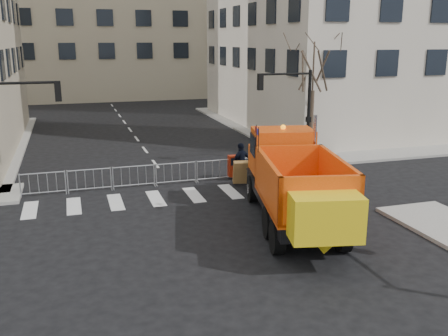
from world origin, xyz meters
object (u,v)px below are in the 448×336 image
object	(u,v)px
cop_b	(254,171)
newspaper_box	(233,166)
cop_c	(241,162)
cop_a	(276,172)
plow_truck	(294,180)

from	to	relation	value
cop_b	newspaper_box	xyz separation A→B (m)	(-0.49, 1.88, -0.14)
cop_c	newspaper_box	size ratio (longest dim) A/B	1.83
cop_b	cop_a	bearing A→B (deg)	169.58
plow_truck	cop_a	xyz separation A→B (m)	(1.14, 4.42, -0.91)
plow_truck	cop_b	distance (m)	5.26
plow_truck	cop_b	size ratio (longest dim) A/B	6.51
cop_c	plow_truck	bearing A→B (deg)	63.53
cop_b	plow_truck	bearing A→B (deg)	118.59
cop_b	cop_c	xyz separation A→B (m)	(-0.22, 1.31, 0.16)
cop_b	cop_c	world-z (taller)	cop_c
cop_a	cop_c	xyz separation A→B (m)	(-1.02, 2.05, 0.09)
cop_a	cop_c	bearing A→B (deg)	-59.85
newspaper_box	plow_truck	bearing A→B (deg)	-86.79
cop_a	cop_b	xyz separation A→B (m)	(-0.80, 0.74, -0.07)
cop_a	plow_truck	bearing A→B (deg)	79.33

